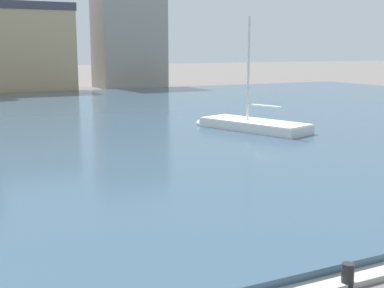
% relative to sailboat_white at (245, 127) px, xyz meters
% --- Properties ---
extents(harbor_water, '(83.40, 46.12, 0.29)m').
position_rel_sailboat_white_xyz_m(harbor_water, '(-9.66, 7.01, -0.27)').
color(harbor_water, '#334C60').
rests_on(harbor_water, ground).
extents(sailboat_white, '(4.19, 7.23, 6.21)m').
position_rel_sailboat_white_xyz_m(sailboat_white, '(0.00, 0.00, 0.00)').
color(sailboat_white, white).
rests_on(sailboat_white, ground).
extents(mooring_bollard, '(0.24, 0.24, 0.50)m').
position_rel_sailboat_white_xyz_m(mooring_bollard, '(-7.98, -16.45, -0.16)').
color(mooring_bollard, '#232326').
rests_on(mooring_bollard, ground).
extents(townhouse_wide_warehouse, '(8.93, 6.39, 9.19)m').
position_rel_sailboat_white_xyz_m(townhouse_wide_warehouse, '(-5.76, 33.62, 4.20)').
color(townhouse_wide_warehouse, tan).
rests_on(townhouse_wide_warehouse, ground).
extents(townhouse_narrow_midrow, '(7.87, 5.78, 12.49)m').
position_rel_sailboat_white_xyz_m(townhouse_narrow_midrow, '(6.05, 35.51, 5.85)').
color(townhouse_narrow_midrow, gray).
rests_on(townhouse_narrow_midrow, ground).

